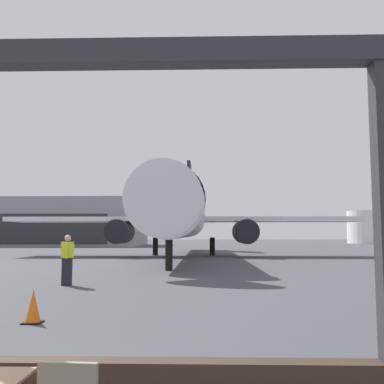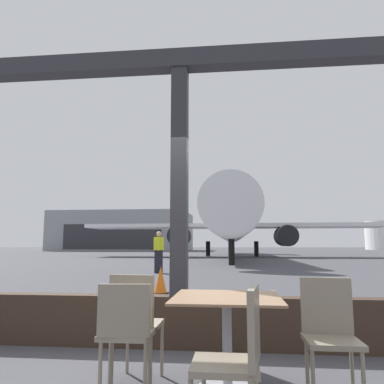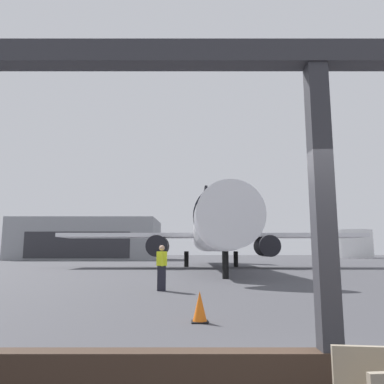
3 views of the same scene
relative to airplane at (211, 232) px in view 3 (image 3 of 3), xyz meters
name	(u,v)px [view 3 (image 3 of 3)]	position (x,y,z in m)	size (l,w,h in m)	color
ground_plane	(203,265)	(-0.56, 8.60, -3.25)	(220.00, 220.00, 0.00)	#424247
window_frame	(325,269)	(-0.56, -31.40, -1.92)	(8.25, 0.24, 3.67)	#38281E
airplane	(211,232)	(0.00, 0.00, 0.00)	(28.28, 35.25, 10.04)	silver
ground_crew_worker	(161,267)	(-3.03, -20.23, -2.35)	(0.40, 0.57, 1.74)	black
traffic_cone	(199,307)	(-1.69, -26.72, -2.94)	(0.36, 0.36, 0.66)	orange
distant_hangar	(89,240)	(-20.89, 35.58, 0.38)	(25.06, 16.16, 7.28)	gray
fuel_storage_tank	(350,244)	(34.84, 52.66, -0.08)	(9.69, 9.69, 6.34)	white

